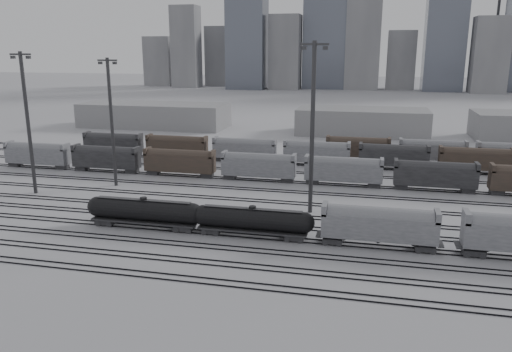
% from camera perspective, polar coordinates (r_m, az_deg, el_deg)
% --- Properties ---
extents(ground, '(900.00, 900.00, 0.00)m').
position_cam_1_polar(ground, '(70.12, 1.71, -7.41)').
color(ground, silver).
rests_on(ground, ground).
extents(tracks, '(220.00, 71.50, 0.16)m').
position_cam_1_polar(tracks, '(86.35, 4.00, -3.17)').
color(tracks, black).
rests_on(tracks, ground).
extents(tank_car_a, '(18.25, 3.04, 4.51)m').
position_cam_1_polar(tank_car_a, '(76.08, -12.66, -3.92)').
color(tank_car_a, black).
rests_on(tank_car_a, ground).
extents(tank_car_b, '(17.62, 2.94, 4.35)m').
position_cam_1_polar(tank_car_b, '(70.73, -0.40, -5.04)').
color(tank_car_b, black).
rests_on(tank_car_b, ground).
extents(hopper_car_a, '(15.25, 3.03, 5.45)m').
position_cam_1_polar(hopper_car_a, '(68.75, 13.89, -5.30)').
color(hopper_car_a, black).
rests_on(hopper_car_a, ground).
extents(light_mast_a, '(4.10, 0.66, 25.60)m').
position_cam_1_polar(light_mast_a, '(98.79, -24.64, 5.81)').
color(light_mast_a, '#323335').
rests_on(light_mast_a, ground).
extents(light_mast_b, '(3.91, 0.63, 24.45)m').
position_cam_1_polar(light_mast_b, '(99.12, -16.19, 6.21)').
color(light_mast_b, '#323335').
rests_on(light_mast_b, ground).
extents(light_mast_c, '(4.35, 0.70, 27.21)m').
position_cam_1_polar(light_mast_c, '(79.14, 6.47, 5.85)').
color(light_mast_c, '#323335').
rests_on(light_mast_c, ground).
extents(bg_string_near, '(151.00, 3.00, 5.60)m').
position_cam_1_polar(bg_string_near, '(98.78, 9.96, 0.52)').
color(bg_string_near, gray).
rests_on(bg_string_near, ground).
extents(bg_string_mid, '(151.00, 3.00, 5.60)m').
position_cam_1_polar(bg_string_mid, '(114.41, 15.43, 2.10)').
color(bg_string_mid, black).
rests_on(bg_string_mid, ground).
extents(bg_string_far, '(66.00, 3.00, 5.60)m').
position_cam_1_polar(bg_string_far, '(124.25, 23.39, 2.37)').
color(bg_string_far, '#46362C').
rests_on(bg_string_far, ground).
extents(warehouse_left, '(50.00, 18.00, 8.00)m').
position_cam_1_polar(warehouse_left, '(176.11, -11.54, 6.84)').
color(warehouse_left, gray).
rests_on(warehouse_left, ground).
extents(warehouse_mid, '(40.00, 18.00, 8.00)m').
position_cam_1_polar(warehouse_mid, '(160.45, 12.02, 6.11)').
color(warehouse_mid, gray).
rests_on(warehouse_mid, ground).
extents(skyline, '(316.00, 22.40, 95.00)m').
position_cam_1_polar(skyline, '(344.05, 13.19, 15.38)').
color(skyline, gray).
rests_on(skyline, ground).
extents(crane_left, '(42.00, 1.80, 100.00)m').
position_cam_1_polar(crane_left, '(372.58, 6.97, 19.01)').
color(crane_left, '#323335').
rests_on(crane_left, ground).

